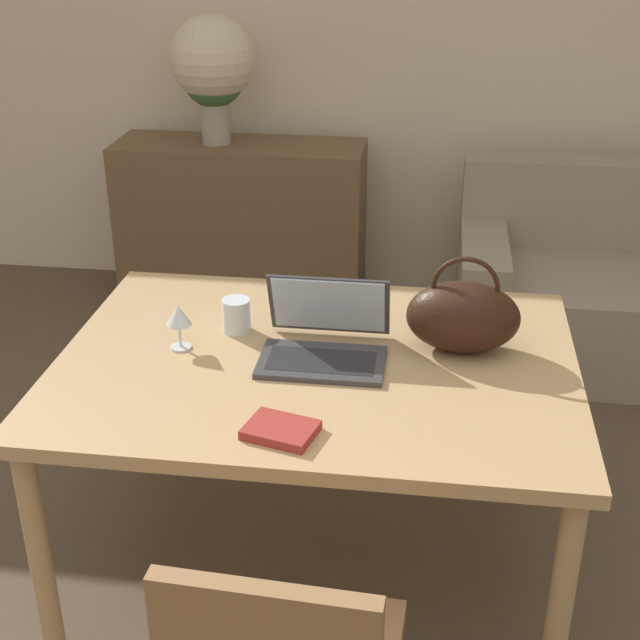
{
  "coord_description": "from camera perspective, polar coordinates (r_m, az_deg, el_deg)",
  "views": [
    {
      "loc": [
        0.32,
        -1.39,
        1.92
      ],
      "look_at": [
        0.02,
        0.77,
        0.86
      ],
      "focal_mm": 50.0,
      "sensor_mm": 36.0,
      "label": 1
    }
  ],
  "objects": [
    {
      "name": "wall_back",
      "position": [
        4.45,
        3.83,
        18.55
      ],
      "size": [
        10.0,
        0.06,
        2.7
      ],
      "color": "beige",
      "rests_on": "ground_plane"
    },
    {
      "name": "dining_table",
      "position": [
        2.52,
        -0.22,
        -3.92
      ],
      "size": [
        1.44,
        1.06,
        0.74
      ],
      "color": "tan",
      "rests_on": "ground_plane"
    },
    {
      "name": "couch",
      "position": [
        4.2,
        19.59,
        1.44
      ],
      "size": [
        1.58,
        0.84,
        0.82
      ],
      "color": "gray",
      "rests_on": "ground_plane"
    },
    {
      "name": "sideboard",
      "position": [
        4.43,
        -5.02,
        6.0
      ],
      "size": [
        1.19,
        0.4,
        0.83
      ],
      "color": "brown",
      "rests_on": "ground_plane"
    },
    {
      "name": "laptop",
      "position": [
        2.49,
        0.33,
        -0.95
      ],
      "size": [
        0.35,
        0.3,
        0.21
      ],
      "color": "#38383D",
      "rests_on": "dining_table"
    },
    {
      "name": "drinking_glass",
      "position": [
        2.62,
        -5.37,
        0.29
      ],
      "size": [
        0.08,
        0.08,
        0.1
      ],
      "color": "silver",
      "rests_on": "dining_table"
    },
    {
      "name": "wine_glass",
      "position": [
        2.53,
        -9.04,
        0.16
      ],
      "size": [
        0.07,
        0.07,
        0.13
      ],
      "color": "silver",
      "rests_on": "dining_table"
    },
    {
      "name": "handbag",
      "position": [
        2.51,
        9.14,
        0.26
      ],
      "size": [
        0.32,
        0.2,
        0.28
      ],
      "color": "black",
      "rests_on": "dining_table"
    },
    {
      "name": "flower_vase",
      "position": [
        4.26,
        -6.88,
        15.83
      ],
      "size": [
        0.39,
        0.39,
        0.59
      ],
      "color": "#9E998E",
      "rests_on": "sideboard"
    },
    {
      "name": "book",
      "position": [
        2.15,
        -2.54,
        -7.05
      ],
      "size": [
        0.19,
        0.16,
        0.02
      ],
      "rotation": [
        0.0,
        0.0,
        -0.26
      ],
      "color": "maroon",
      "rests_on": "dining_table"
    }
  ]
}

